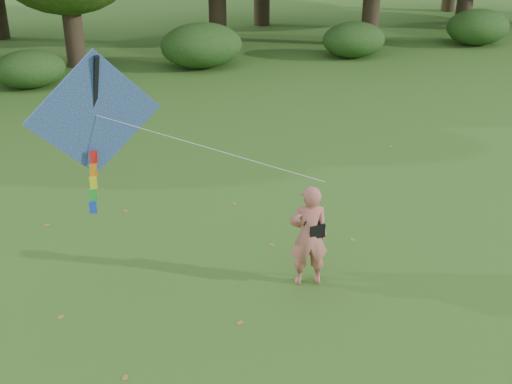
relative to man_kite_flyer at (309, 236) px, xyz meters
name	(u,v)px	position (x,y,z in m)	size (l,w,h in m)	color
ground	(319,310)	(-0.17, -0.89, -1.00)	(100.00, 100.00, 0.00)	#265114
man_kite_flyer	(309,236)	(0.00, 0.00, 0.00)	(0.73, 0.48, 1.99)	#C1685B
crossbody_bag	(315,229)	(0.12, -0.03, 0.13)	(0.43, 0.20, 0.75)	black
flying_kite	(95,117)	(-3.34, 2.25, 1.97)	(4.87, 2.69, 3.26)	#234F99
shrub_band	(114,56)	(-0.89, 16.71, -0.14)	(39.15, 3.22, 1.88)	#264919
fallen_leaves	(202,225)	(-1.22, 2.95, -0.99)	(9.95, 12.28, 0.01)	olive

